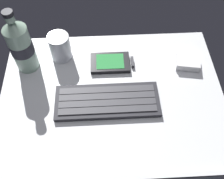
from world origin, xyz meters
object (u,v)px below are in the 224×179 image
at_px(keyboard, 107,101).
at_px(juice_cup, 60,48).
at_px(water_bottle, 21,45).
at_px(handheld_device, 112,63).
at_px(charger_block, 188,62).

xyz_separation_m(keyboard, juice_cup, (-0.14, 0.18, 0.03)).
relative_size(keyboard, water_bottle, 1.40).
distance_m(handheld_device, charger_block, 0.23).
relative_size(keyboard, handheld_device, 2.26).
relative_size(keyboard, charger_block, 4.15).
bearing_deg(water_bottle, juice_cup, 18.08).
bearing_deg(juice_cup, handheld_device, -14.75).
bearing_deg(handheld_device, charger_block, -3.45).
distance_m(keyboard, juice_cup, 0.23).
relative_size(water_bottle, charger_block, 2.97).
bearing_deg(charger_block, water_bottle, 177.38).
bearing_deg(charger_block, juice_cup, 171.89).
xyz_separation_m(keyboard, handheld_device, (0.02, 0.14, -0.00)).
distance_m(handheld_device, water_bottle, 0.27).
distance_m(keyboard, handheld_device, 0.14).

